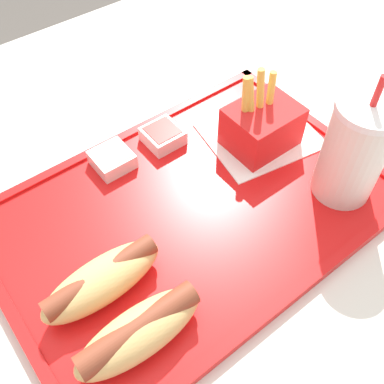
{
  "coord_description": "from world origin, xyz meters",
  "views": [
    {
      "loc": [
        0.22,
        0.26,
        1.19
      ],
      "look_at": [
        0.03,
        0.01,
        0.8
      ],
      "focal_mm": 42.0,
      "sensor_mm": 36.0,
      "label": 1
    }
  ],
  "objects_px": {
    "hot_dog_near": "(102,280)",
    "sauce_cup_mayo": "(112,159)",
    "fries_carton": "(261,125)",
    "soda_cup": "(355,150)",
    "hot_dog_far": "(139,332)",
    "sauce_cup_ketchup": "(163,135)"
  },
  "relations": [
    {
      "from": "hot_dog_far",
      "to": "hot_dog_near",
      "type": "relative_size",
      "value": 1.0
    },
    {
      "from": "soda_cup",
      "to": "fries_carton",
      "type": "height_order",
      "value": "soda_cup"
    },
    {
      "from": "soda_cup",
      "to": "hot_dog_far",
      "type": "bearing_deg",
      "value": 1.8
    },
    {
      "from": "hot_dog_near",
      "to": "soda_cup",
      "type": "bearing_deg",
      "value": 169.02
    },
    {
      "from": "hot_dog_near",
      "to": "sauce_cup_mayo",
      "type": "distance_m",
      "value": 0.17
    },
    {
      "from": "hot_dog_far",
      "to": "sauce_cup_ketchup",
      "type": "xyz_separation_m",
      "value": [
        -0.17,
        -0.21,
        -0.01
      ]
    },
    {
      "from": "hot_dog_far",
      "to": "sauce_cup_mayo",
      "type": "bearing_deg",
      "value": -114.89
    },
    {
      "from": "hot_dog_near",
      "to": "sauce_cup_mayo",
      "type": "height_order",
      "value": "hot_dog_near"
    },
    {
      "from": "hot_dog_far",
      "to": "sauce_cup_mayo",
      "type": "height_order",
      "value": "hot_dog_far"
    },
    {
      "from": "soda_cup",
      "to": "hot_dog_far",
      "type": "distance_m",
      "value": 0.3
    },
    {
      "from": "fries_carton",
      "to": "soda_cup",
      "type": "bearing_deg",
      "value": 102.31
    },
    {
      "from": "hot_dog_far",
      "to": "fries_carton",
      "type": "relative_size",
      "value": 1.2
    },
    {
      "from": "hot_dog_far",
      "to": "sauce_cup_mayo",
      "type": "distance_m",
      "value": 0.23
    },
    {
      "from": "soda_cup",
      "to": "hot_dog_near",
      "type": "xyz_separation_m",
      "value": [
        0.3,
        -0.06,
        -0.04
      ]
    },
    {
      "from": "sauce_cup_ketchup",
      "to": "hot_dog_near",
      "type": "bearing_deg",
      "value": 38.98
    },
    {
      "from": "hot_dog_near",
      "to": "sauce_cup_mayo",
      "type": "xyz_separation_m",
      "value": [
        -0.1,
        -0.14,
        -0.01
      ]
    },
    {
      "from": "soda_cup",
      "to": "sauce_cup_mayo",
      "type": "relative_size",
      "value": 3.54
    },
    {
      "from": "fries_carton",
      "to": "sauce_cup_mayo",
      "type": "xyz_separation_m",
      "value": [
        0.17,
        -0.08,
        -0.02
      ]
    },
    {
      "from": "soda_cup",
      "to": "fries_carton",
      "type": "relative_size",
      "value": 1.47
    },
    {
      "from": "hot_dog_near",
      "to": "sauce_cup_mayo",
      "type": "relative_size",
      "value": 2.87
    },
    {
      "from": "hot_dog_far",
      "to": "sauce_cup_ketchup",
      "type": "relative_size",
      "value": 2.87
    },
    {
      "from": "hot_dog_far",
      "to": "hot_dog_near",
      "type": "height_order",
      "value": "same"
    }
  ]
}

